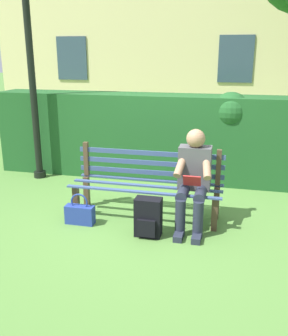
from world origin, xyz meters
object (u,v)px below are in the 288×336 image
person_seated (193,177)px  handbag (80,214)px  backpack (148,218)px  park_bench (147,182)px  lamp_post (29,48)px

person_seated → handbag: 1.44m
backpack → handbag: backpack is taller
park_bench → lamp_post: (2.09, -1.08, 1.62)m
park_bench → backpack: (-0.14, 0.58, -0.23)m
backpack → handbag: (0.88, -0.11, -0.09)m
person_seated → backpack: bearing=40.7°
handbag → lamp_post: size_ratio=0.11×
backpack → person_seated: bearing=-139.3°
backpack → park_bench: bearing=-76.2°
handbag → lamp_post: lamp_post is taller
park_bench → lamp_post: lamp_post is taller
park_bench → lamp_post: 2.86m
handbag → backpack: bearing=172.6°
handbag → park_bench: bearing=-147.9°
person_seated → lamp_post: 3.31m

